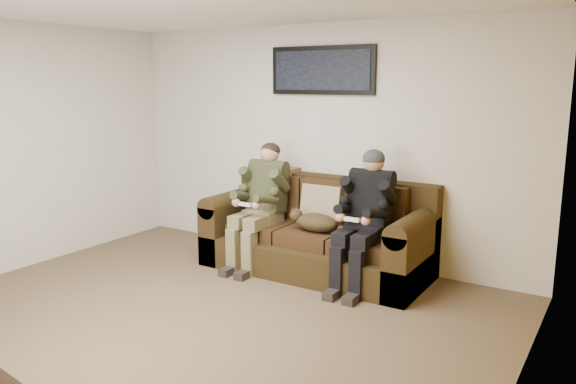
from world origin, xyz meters
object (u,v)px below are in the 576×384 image
Objects in this scene: sofa at (319,236)px; person_left at (261,197)px; person_right at (365,210)px; framed_poster at (322,70)px; cat at (314,222)px.

person_left is (-0.61, -0.20, 0.39)m from sofa.
framed_poster reaches higher than person_right.
sofa is 1.89× the size of framed_poster.
cat is at bearing -1.26° from person_left.
person_left is at bearing -179.98° from person_right.
person_right reaches higher than sofa.
person_left reaches higher than sofa.
person_left is at bearing -125.30° from framed_poster.
cat is (0.67, -0.01, -0.18)m from person_left.
sofa is at bearing -62.33° from framed_poster.
sofa is 3.59× the size of cat.
framed_poster is at bearing 144.43° from person_right.
person_right is at bearing 0.02° from person_left.
person_right is (0.61, -0.20, 0.39)m from sofa.
person_left is at bearing -161.96° from sofa.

